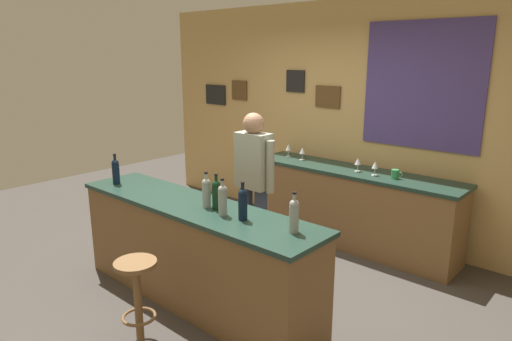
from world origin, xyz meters
name	(u,v)px	position (x,y,z in m)	size (l,w,h in m)	color
ground_plane	(227,283)	(0.00, 0.00, 0.00)	(10.00, 10.00, 0.00)	#423D38
back_wall	(344,118)	(0.02, 2.03, 1.42)	(6.00, 0.09, 2.80)	tan
bar_counter	(195,253)	(0.00, -0.40, 0.46)	(2.58, 0.60, 0.92)	brown
side_counter	(352,207)	(0.40, 1.65, 0.45)	(2.49, 0.56, 0.90)	brown
bartender	(253,180)	(-0.07, 0.47, 0.94)	(0.52, 0.21, 1.62)	#384766
bar_stool	(137,288)	(0.16, -1.11, 0.46)	(0.32, 0.32, 0.68)	brown
wine_bottle_a	(116,171)	(-1.04, -0.49, 1.06)	(0.07, 0.07, 0.31)	black
wine_bottle_b	(206,191)	(0.15, -0.37, 1.06)	(0.07, 0.07, 0.31)	#999E99
wine_bottle_c	(216,194)	(0.26, -0.36, 1.06)	(0.07, 0.07, 0.31)	black
wine_bottle_d	(223,199)	(0.40, -0.43, 1.06)	(0.07, 0.07, 0.31)	#999E99
wine_bottle_e	(243,203)	(0.59, -0.40, 1.06)	(0.07, 0.07, 0.31)	black
wine_bottle_f	(294,215)	(1.04, -0.34, 1.06)	(0.07, 0.07, 0.31)	#999E99
wine_glass_a	(288,148)	(-0.59, 1.71, 1.01)	(0.07, 0.07, 0.16)	silver
wine_glass_b	(302,151)	(-0.33, 1.66, 1.01)	(0.07, 0.07, 0.16)	silver
wine_glass_c	(358,162)	(0.47, 1.61, 1.01)	(0.07, 0.07, 0.16)	silver
wine_glass_d	(375,166)	(0.69, 1.58, 1.01)	(0.07, 0.07, 0.16)	silver
coffee_mug	(395,174)	(0.91, 1.61, 0.95)	(0.13, 0.08, 0.09)	#338C4C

